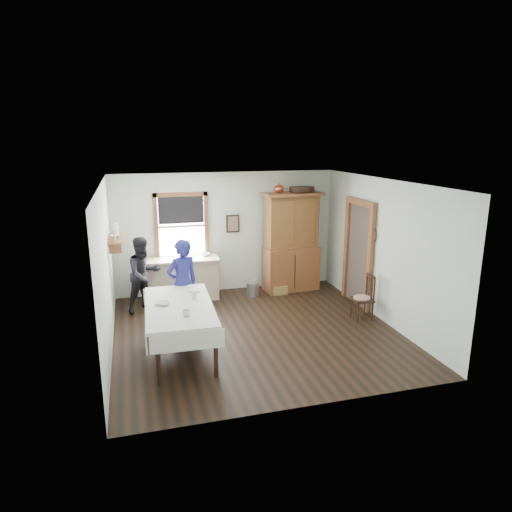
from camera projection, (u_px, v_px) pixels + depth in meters
name	position (u px, v px, depth m)	size (l,w,h in m)	color
room	(256.00, 260.00, 7.98)	(5.01, 5.01, 2.70)	black
window	(181.00, 222.00, 9.95)	(1.18, 0.07, 1.48)	white
doorway	(359.00, 250.00, 9.46)	(0.09, 1.14, 2.22)	#463A32
wall_shelf	(115.00, 237.00, 8.74)	(0.24, 1.00, 0.44)	brown
framed_picture	(233.00, 224.00, 10.26)	(0.30, 0.04, 0.40)	black
rug_beater	(374.00, 229.00, 8.80)	(0.27, 0.27, 0.01)	black
work_counter	(182.00, 279.00, 9.91)	(1.59, 0.60, 0.91)	tan
china_hutch	(291.00, 242.00, 10.37)	(1.32, 0.63, 2.25)	brown
dining_table	(180.00, 329.00, 7.39)	(1.09, 2.08, 0.83)	silver
spindle_chair	(362.00, 297.00, 8.78)	(0.41, 0.41, 0.89)	black
pail	(253.00, 289.00, 10.18)	(0.28, 0.28, 0.30)	gray
wicker_basket	(279.00, 290.00, 10.31)	(0.32, 0.23, 0.19)	#A28649
woman_blue	(183.00, 287.00, 8.35)	(0.57, 0.37, 1.55)	navy
figure_dark	(144.00, 277.00, 9.17)	(0.69, 0.54, 1.42)	black
table_cup_a	(186.00, 313.00, 6.81)	(0.12, 0.12, 0.09)	silver
table_cup_b	(194.00, 297.00, 7.52)	(0.09, 0.09, 0.09)	silver
table_bowl	(163.00, 303.00, 7.27)	(0.23, 0.23, 0.06)	silver
counter_book	(182.00, 259.00, 9.73)	(0.17, 0.23, 0.02)	#775E4F
counter_bowl	(206.00, 255.00, 10.01)	(0.19, 0.19, 0.06)	silver
shelf_bowl	(115.00, 236.00, 8.75)	(0.22, 0.22, 0.05)	silver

